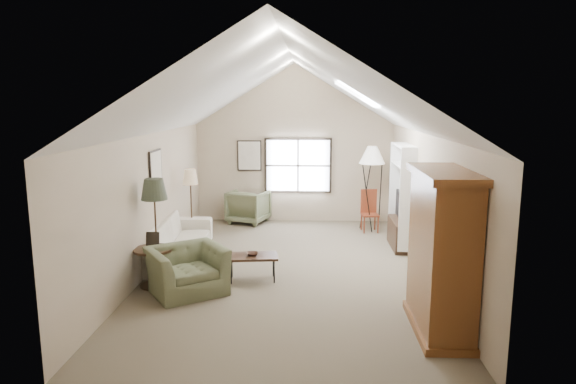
{
  "coord_description": "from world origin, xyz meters",
  "views": [
    {
      "loc": [
        0.42,
        -9.07,
        3.1
      ],
      "look_at": [
        0.0,
        0.4,
        1.4
      ],
      "focal_mm": 32.0,
      "sensor_mm": 36.0,
      "label": 1
    }
  ],
  "objects_px": {
    "side_chair": "(370,211)",
    "armoire": "(442,252)",
    "armchair_near": "(187,270)",
    "side_table": "(154,267)",
    "coffee_table": "(253,268)",
    "sofa": "(178,239)",
    "armchair_far": "(249,206)"
  },
  "relations": [
    {
      "from": "armoire",
      "to": "side_table",
      "type": "distance_m",
      "value": 4.69
    },
    {
      "from": "armchair_near",
      "to": "armchair_far",
      "type": "bearing_deg",
      "value": 51.12
    },
    {
      "from": "armchair_far",
      "to": "side_chair",
      "type": "distance_m",
      "value": 3.1
    },
    {
      "from": "sofa",
      "to": "coffee_table",
      "type": "xyz_separation_m",
      "value": [
        1.62,
        -1.23,
        -0.16
      ]
    },
    {
      "from": "armchair_near",
      "to": "side_chair",
      "type": "distance_m",
      "value": 5.34
    },
    {
      "from": "side_chair",
      "to": "armchair_far",
      "type": "bearing_deg",
      "value": 159.42
    },
    {
      "from": "armchair_far",
      "to": "side_chair",
      "type": "relative_size",
      "value": 0.93
    },
    {
      "from": "sofa",
      "to": "side_chair",
      "type": "height_order",
      "value": "side_chair"
    },
    {
      "from": "armchair_near",
      "to": "side_chair",
      "type": "xyz_separation_m",
      "value": [
        3.42,
        4.1,
        0.13
      ]
    },
    {
      "from": "armoire",
      "to": "side_table",
      "type": "xyz_separation_m",
      "value": [
        -4.38,
        1.48,
        -0.77
      ]
    },
    {
      "from": "armchair_near",
      "to": "armchair_far",
      "type": "relative_size",
      "value": 1.24
    },
    {
      "from": "armchair_far",
      "to": "side_table",
      "type": "bearing_deg",
      "value": 96.21
    },
    {
      "from": "armoire",
      "to": "side_chair",
      "type": "xyz_separation_m",
      "value": [
        -0.34,
        5.32,
        -0.6
      ]
    },
    {
      "from": "coffee_table",
      "to": "side_chair",
      "type": "distance_m",
      "value": 4.24
    },
    {
      "from": "armchair_near",
      "to": "armchair_far",
      "type": "height_order",
      "value": "armchair_far"
    },
    {
      "from": "armchair_far",
      "to": "coffee_table",
      "type": "relative_size",
      "value": 1.06
    },
    {
      "from": "armchair_near",
      "to": "coffee_table",
      "type": "xyz_separation_m",
      "value": [
        1.0,
        0.62,
        -0.15
      ]
    },
    {
      "from": "armchair_far",
      "to": "side_chair",
      "type": "xyz_separation_m",
      "value": [
        3.0,
        -0.78,
        0.08
      ]
    },
    {
      "from": "sofa",
      "to": "coffee_table",
      "type": "relative_size",
      "value": 3.02
    },
    {
      "from": "armoire",
      "to": "coffee_table",
      "type": "distance_m",
      "value": 3.43
    },
    {
      "from": "side_chair",
      "to": "armoire",
      "type": "bearing_deg",
      "value": -92.37
    },
    {
      "from": "coffee_table",
      "to": "sofa",
      "type": "bearing_deg",
      "value": 142.85
    },
    {
      "from": "sofa",
      "to": "side_table",
      "type": "height_order",
      "value": "sofa"
    },
    {
      "from": "coffee_table",
      "to": "side_table",
      "type": "distance_m",
      "value": 1.67
    },
    {
      "from": "armchair_far",
      "to": "side_table",
      "type": "relative_size",
      "value": 1.41
    },
    {
      "from": "sofa",
      "to": "side_chair",
      "type": "bearing_deg",
      "value": -64.64
    },
    {
      "from": "armoire",
      "to": "side_chair",
      "type": "relative_size",
      "value": 2.19
    },
    {
      "from": "armoire",
      "to": "armchair_near",
      "type": "xyz_separation_m",
      "value": [
        -3.75,
        1.22,
        -0.72
      ]
    },
    {
      "from": "sofa",
      "to": "armchair_near",
      "type": "distance_m",
      "value": 1.96
    },
    {
      "from": "armoire",
      "to": "armchair_far",
      "type": "relative_size",
      "value": 2.36
    },
    {
      "from": "side_table",
      "to": "side_chair",
      "type": "height_order",
      "value": "side_chair"
    },
    {
      "from": "coffee_table",
      "to": "armchair_near",
      "type": "bearing_deg",
      "value": -148.0
    }
  ]
}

